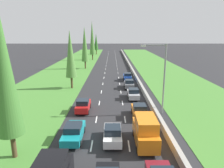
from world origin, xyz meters
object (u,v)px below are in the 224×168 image
Objects in this scene: orange_van_right_lane at (146,131)px; poplar_tree_nearest at (4,66)px; orange_hatchback_right_lane at (140,111)px; grey_hatchback_right_lane at (130,84)px; poplar_tree_third at (85,44)px; poplar_tree_fifth at (97,42)px; poplar_tree_second at (71,54)px; silver_hatchback_right_lane at (134,94)px; white_hatchback_centre_lane at (113,134)px; red_hatchback_left_lane at (84,105)px; street_light_mast at (162,74)px; teal_sedan_left_lane at (74,132)px; blue_hatchback_right_lane at (128,77)px; poplar_tree_fourth at (93,38)px.

poplar_tree_nearest reaches higher than orange_van_right_lane.
grey_hatchback_right_lane is (-0.16, 13.79, 0.00)m from orange_hatchback_right_lane.
poplar_tree_fifth is at bearing 89.80° from poplar_tree_third.
poplar_tree_second is at bearing 179.74° from grey_hatchback_right_lane.
silver_hatchback_right_lane is 0.38× the size of poplar_tree_fifth.
white_hatchback_centre_lane is 22.09m from poplar_tree_second.
orange_hatchback_right_lane is 7.52m from red_hatchback_left_lane.
poplar_tree_second is (-11.07, 6.48, 5.64)m from silver_hatchback_right_lane.
orange_van_right_lane is at bearing -90.40° from grey_hatchback_right_lane.
poplar_tree_second is at bearing 88.54° from poplar_tree_nearest.
red_hatchback_left_lane is (-7.27, -5.46, 0.00)m from silver_hatchback_right_lane.
poplar_tree_third reaches higher than red_hatchback_left_lane.
grey_hatchback_right_lane is at bearing 103.60° from street_light_mast.
street_light_mast is (14.04, -76.38, -0.89)m from poplar_tree_fifth.
grey_hatchback_right_lane is 0.32× the size of poplar_tree_third.
poplar_tree_third is (-4.04, 34.11, 6.30)m from red_hatchback_left_lane.
teal_sedan_left_lane is (-7.18, -5.58, -0.02)m from orange_hatchback_right_lane.
poplar_tree_third reaches higher than blue_hatchback_right_lane.
white_hatchback_centre_lane is 43.29m from poplar_tree_third.
silver_hatchback_right_lane is 0.26× the size of poplar_tree_fourth.
poplar_tree_nearest is at bearing -90.42° from poplar_tree_third.
street_light_mast is at bearing -3.46° from red_hatchback_left_lane.
teal_sedan_left_lane is at bearing -89.26° from red_hatchback_left_lane.
poplar_tree_fourth is (-3.87, 62.05, 7.65)m from teal_sedan_left_lane.
blue_hatchback_right_lane is at bearing 89.30° from orange_van_right_lane.
silver_hatchback_right_lane is 20.93m from poplar_tree_nearest.
white_hatchback_centre_lane is 0.32× the size of poplar_tree_third.
orange_van_right_lane is 23.59m from poplar_tree_second.
red_hatchback_left_lane is (-7.28, 1.90, 0.00)m from orange_hatchback_right_lane.
poplar_tree_second is (-10.78, 20.37, 5.07)m from orange_van_right_lane.
street_light_mast is at bearing 34.38° from teal_sedan_left_lane.
poplar_tree_fourth is (0.03, 42.63, 1.99)m from poplar_tree_second.
orange_van_right_lane is 0.45× the size of poplar_tree_second.
blue_hatchback_right_lane is 0.43× the size of street_light_mast.
grey_hatchback_right_lane is at bearing -0.26° from poplar_tree_second.
grey_hatchback_right_lane is at bearing -91.63° from blue_hatchback_right_lane.
poplar_tree_fifth is (-10.87, 84.19, 4.73)m from orange_van_right_lane.
poplar_tree_nearest is at bearing -112.69° from red_hatchback_left_lane.
street_light_mast is at bearing -67.78° from poplar_tree_third.
poplar_tree_second reaches higher than white_hatchback_centre_lane.
poplar_tree_nearest reaches higher than street_light_mast.
poplar_tree_third is at bearing 100.72° from white_hatchback_centre_lane.
orange_hatchback_right_lane is 18.60m from poplar_tree_second.
poplar_tree_nearest is at bearing -143.71° from orange_hatchback_right_lane.
poplar_tree_fourth is at bearing 104.15° from street_light_mast.
grey_hatchback_right_lane is (3.19, 19.86, 0.00)m from white_hatchback_centre_lane.
poplar_tree_fourth reaches higher than poplar_tree_third.
orange_hatchback_right_lane and red_hatchback_left_lane have the same top height.
teal_sedan_left_lane is 83.51m from poplar_tree_fifth.
poplar_tree_third is at bearing 89.58° from poplar_tree_nearest.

